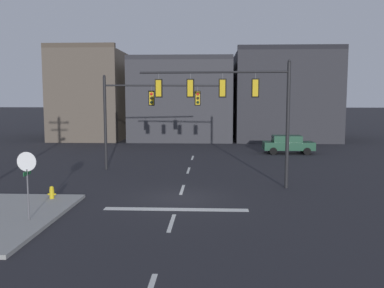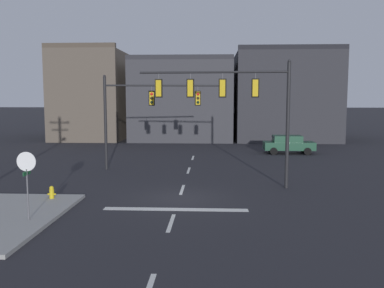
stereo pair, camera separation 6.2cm
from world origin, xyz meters
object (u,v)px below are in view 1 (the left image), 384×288
object	(u,v)px
signal_mast_near_side	(235,98)
car_lot_nearside	(288,144)
stop_sign	(27,169)
fire_hydrant	(52,195)
signal_mast_far_side	(142,106)

from	to	relation	value
signal_mast_near_side	car_lot_nearside	size ratio (longest dim) A/B	1.83
stop_sign	car_lot_nearside	bearing A→B (deg)	56.94
car_lot_nearside	fire_hydrant	bearing A→B (deg)	-128.62
signal_mast_near_side	stop_sign	bearing A→B (deg)	-139.42
signal_mast_near_side	fire_hydrant	xyz separation A→B (m)	(-8.84, -3.79, -4.55)
signal_mast_far_side	car_lot_nearside	world-z (taller)	signal_mast_far_side
signal_mast_far_side	fire_hydrant	size ratio (longest dim) A/B	11.03
car_lot_nearside	fire_hydrant	xyz separation A→B (m)	(-14.33, -17.93, -0.53)
signal_mast_far_side	stop_sign	bearing A→B (deg)	-100.60
fire_hydrant	stop_sign	bearing A→B (deg)	-83.07
signal_mast_far_side	car_lot_nearside	xyz separation A→B (m)	(11.53, 8.64, -3.47)
stop_sign	car_lot_nearside	world-z (taller)	stop_sign
fire_hydrant	signal_mast_far_side	bearing A→B (deg)	73.25
signal_mast_near_side	car_lot_nearside	bearing A→B (deg)	68.82
fire_hydrant	signal_mast_near_side	bearing A→B (deg)	23.18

